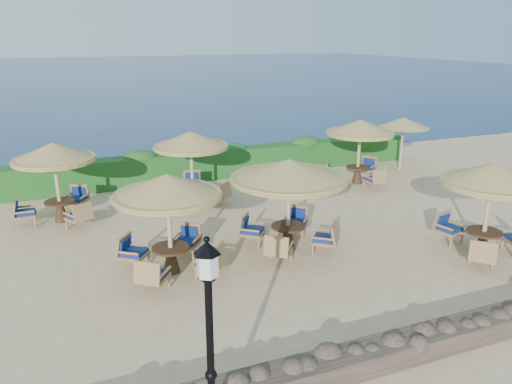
# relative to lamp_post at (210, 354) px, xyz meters

# --- Properties ---
(ground) EXTENTS (120.00, 120.00, 0.00)m
(ground) POSITION_rel_lamp_post_xyz_m (4.80, 6.80, -1.55)
(ground) COLOR #D5B587
(ground) RESTS_ON ground
(sea) EXTENTS (160.00, 160.00, 0.00)m
(sea) POSITION_rel_lamp_post_xyz_m (4.80, 76.80, -1.55)
(sea) COLOR #0C234D
(sea) RESTS_ON ground
(hedge) EXTENTS (18.00, 0.90, 1.20)m
(hedge) POSITION_rel_lamp_post_xyz_m (4.80, 14.00, -0.95)
(hedge) COLOR #174818
(hedge) RESTS_ON ground
(stone_wall) EXTENTS (15.00, 0.65, 0.44)m
(stone_wall) POSITION_rel_lamp_post_xyz_m (4.80, 0.60, -1.33)
(stone_wall) COLOR brown
(stone_wall) RESTS_ON ground
(lamp_post) EXTENTS (0.44, 0.44, 3.31)m
(lamp_post) POSITION_rel_lamp_post_xyz_m (0.00, 0.00, 0.00)
(lamp_post) COLOR black
(lamp_post) RESTS_ON ground
(extra_parasol) EXTENTS (2.30, 2.30, 2.41)m
(extra_parasol) POSITION_rel_lamp_post_xyz_m (12.60, 12.00, 0.62)
(extra_parasol) COLOR tan
(extra_parasol) RESTS_ON ground
(cafe_set_0) EXTENTS (2.76, 2.76, 2.65)m
(cafe_set_0) POSITION_rel_lamp_post_xyz_m (0.69, 5.83, 0.26)
(cafe_set_0) COLOR tan
(cafe_set_0) RESTS_ON ground
(cafe_set_1) EXTENTS (3.32, 3.32, 2.65)m
(cafe_set_1) POSITION_rel_lamp_post_xyz_m (4.14, 6.07, 0.39)
(cafe_set_1) COLOR tan
(cafe_set_1) RESTS_ON ground
(cafe_set_2) EXTENTS (2.83, 2.83, 2.65)m
(cafe_set_2) POSITION_rel_lamp_post_xyz_m (9.03, 3.65, 0.35)
(cafe_set_2) COLOR tan
(cafe_set_2) RESTS_ON ground
(cafe_set_3) EXTENTS (2.71, 2.77, 2.65)m
(cafe_set_3) POSITION_rel_lamp_post_xyz_m (-1.88, 10.85, 0.31)
(cafe_set_3) COLOR tan
(cafe_set_3) RESTS_ON ground
(cafe_set_4) EXTENTS (2.79, 2.79, 2.65)m
(cafe_set_4) POSITION_rel_lamp_post_xyz_m (2.68, 11.08, 0.33)
(cafe_set_4) COLOR tan
(cafe_set_4) RESTS_ON ground
(cafe_set_5) EXTENTS (2.80, 2.81, 2.65)m
(cafe_set_5) POSITION_rel_lamp_post_xyz_m (9.66, 10.96, 0.35)
(cafe_set_5) COLOR tan
(cafe_set_5) RESTS_ON ground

